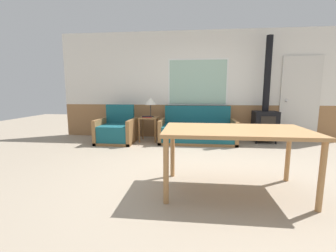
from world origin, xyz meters
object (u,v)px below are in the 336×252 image
Objects in this scene: table_lamp at (151,102)px; dining_table at (235,135)px; side_table at (149,122)px; couch at (197,132)px; armchair at (117,131)px; wood_stove at (265,115)px.

table_lamp reaches higher than dining_table.
couch is at bearing -1.95° from side_table.
armchair reaches higher than side_table.
side_table is (-1.18, 0.04, 0.21)m from couch.
couch is 3.82× the size of table_lamp.
side_table is 0.24× the size of wood_stove.
couch is 1.06× the size of dining_table.
wood_stove reaches higher than armchair.
dining_table is at bearing -60.95° from table_lamp.
couch is 1.65m from wood_stove.
armchair is at bearing -159.72° from side_table.
couch is 1.34m from table_lamp.
wood_stove is (2.73, 0.07, -0.30)m from table_lamp.
armchair is at bearing 133.66° from dining_table.
side_table is at bearing -116.50° from table_lamp.
table_lamp is 2.75m from wood_stove.
wood_stove is at bearing 1.37° from table_lamp.
table_lamp reaches higher than side_table.
wood_stove is (2.77, 0.14, 0.19)m from side_table.
armchair is 1.91× the size of table_lamp.
armchair is 3.54m from wood_stove.
table_lamp reaches higher than armchair.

